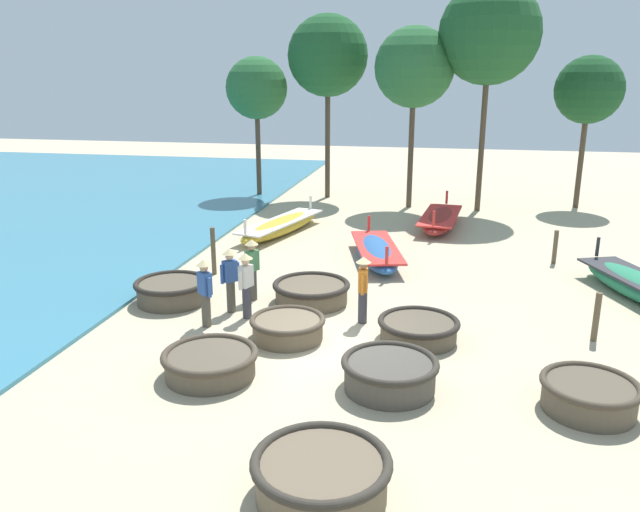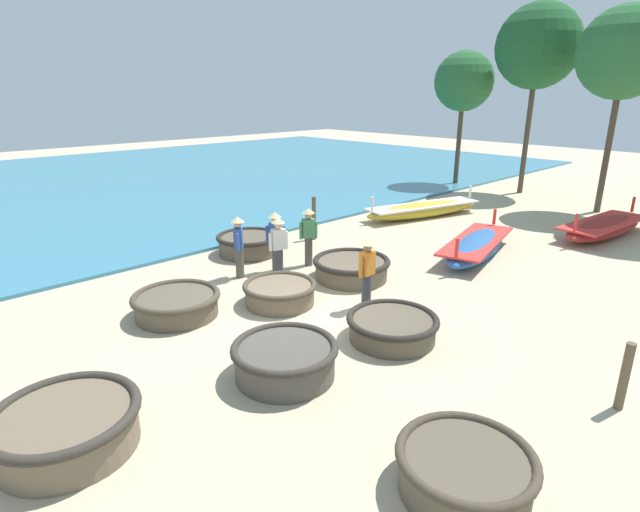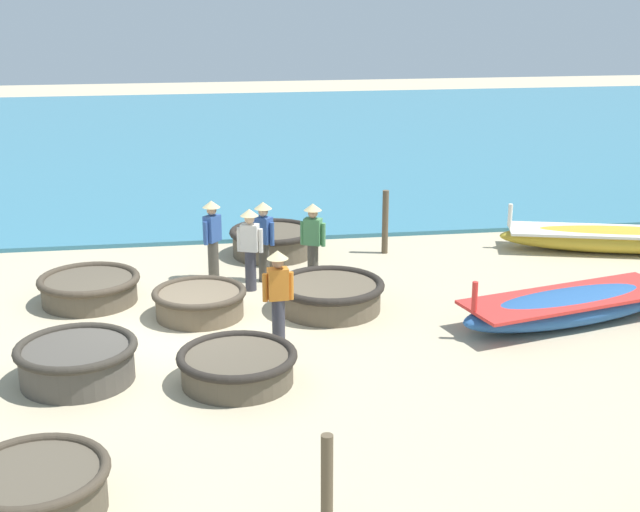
% 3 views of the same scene
% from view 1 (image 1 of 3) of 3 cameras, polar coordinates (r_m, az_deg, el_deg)
% --- Properties ---
extents(ground_plane, '(80.00, 80.00, 0.00)m').
position_cam_1_polar(ground_plane, '(13.95, 0.46, -8.35)').
color(ground_plane, '#BCAD8C').
extents(coracle_far_left, '(1.87, 1.87, 0.62)m').
position_cam_1_polar(coracle_far_left, '(12.16, 6.39, -10.58)').
color(coracle_far_left, '#4C473F').
rests_on(coracle_far_left, ground).
extents(coracle_beside_post, '(1.94, 1.94, 0.53)m').
position_cam_1_polar(coracle_beside_post, '(12.80, -10.01, -9.54)').
color(coracle_beside_post, brown).
rests_on(coracle_beside_post, ground).
extents(coracle_center, '(1.74, 1.74, 0.58)m').
position_cam_1_polar(coracle_center, '(12.37, 23.40, -11.54)').
color(coracle_center, brown).
rests_on(coracle_center, ground).
extents(coracle_far_right, '(1.86, 1.86, 0.51)m').
position_cam_1_polar(coracle_far_right, '(14.37, 8.99, -6.57)').
color(coracle_far_right, brown).
rests_on(coracle_far_right, ground).
extents(coracle_upturned, '(2.05, 2.05, 0.57)m').
position_cam_1_polar(coracle_upturned, '(16.46, -0.80, -3.25)').
color(coracle_upturned, brown).
rests_on(coracle_upturned, ground).
extents(coracle_nearest, '(2.03, 2.03, 0.65)m').
position_cam_1_polar(coracle_nearest, '(9.36, 0.12, -19.41)').
color(coracle_nearest, brown).
rests_on(coracle_nearest, ground).
extents(coracle_front_left, '(1.95, 1.95, 0.61)m').
position_cam_1_polar(coracle_front_left, '(16.94, -13.41, -3.06)').
color(coracle_front_left, brown).
rests_on(coracle_front_left, ground).
extents(coracle_front_right, '(1.73, 1.73, 0.53)m').
position_cam_1_polar(coracle_front_right, '(14.29, -2.98, -6.50)').
color(coracle_front_right, brown).
rests_on(coracle_front_right, ground).
extents(long_boat_red_hull, '(2.26, 4.57, 1.04)m').
position_cam_1_polar(long_boat_red_hull, '(20.21, 5.20, 0.39)').
color(long_boat_red_hull, '#285693').
rests_on(long_boat_red_hull, ground).
extents(long_boat_blue_hull, '(1.74, 4.68, 1.11)m').
position_cam_1_polar(long_boat_blue_hull, '(24.98, 10.92, 3.27)').
color(long_boat_blue_hull, maroon).
rests_on(long_boat_blue_hull, ground).
extents(long_boat_green_hull, '(2.68, 4.54, 1.17)m').
position_cam_1_polar(long_boat_green_hull, '(18.89, 27.14, -2.43)').
color(long_boat_green_hull, '#237551').
rests_on(long_boat_green_hull, ground).
extents(long_boat_ochre_hull, '(2.42, 5.38, 1.05)m').
position_cam_1_polar(long_boat_ochre_hull, '(23.67, -3.59, 2.78)').
color(long_boat_ochre_hull, gold).
rests_on(long_boat_ochre_hull, ground).
extents(fisherman_standing_left, '(0.40, 0.41, 1.67)m').
position_cam_1_polar(fisherman_standing_left, '(15.78, -8.22, -1.82)').
color(fisherman_standing_left, '#4C473D').
rests_on(fisherman_standing_left, ground).
extents(fisherman_standing_right, '(0.36, 0.53, 1.67)m').
position_cam_1_polar(fisherman_standing_right, '(14.97, 3.95, -2.70)').
color(fisherman_standing_right, '#383842').
rests_on(fisherman_standing_right, ground).
extents(fisherman_crouching, '(0.36, 0.49, 1.67)m').
position_cam_1_polar(fisherman_crouching, '(16.57, -6.22, -0.87)').
color(fisherman_crouching, '#4C473D').
rests_on(fisherman_crouching, ground).
extents(fisherman_by_coracle, '(0.43, 0.39, 1.67)m').
position_cam_1_polar(fisherman_by_coracle, '(14.97, -10.47, -2.94)').
color(fisherman_by_coracle, '#4C473D').
rests_on(fisherman_by_coracle, ground).
extents(fisherman_hauling, '(0.36, 0.50, 1.67)m').
position_cam_1_polar(fisherman_hauling, '(15.33, -6.77, -2.30)').
color(fisherman_hauling, '#383842').
rests_on(fisherman_hauling, ground).
extents(mooring_post_mid_beach, '(0.14, 0.14, 1.08)m').
position_cam_1_polar(mooring_post_mid_beach, '(21.17, 20.70, 0.78)').
color(mooring_post_mid_beach, brown).
rests_on(mooring_post_mid_beach, ground).
extents(mooring_post_inland, '(0.14, 0.14, 1.45)m').
position_cam_1_polar(mooring_post_inland, '(18.94, -9.72, 0.45)').
color(mooring_post_inland, brown).
rests_on(mooring_post_inland, ground).
extents(mooring_post_shoreline, '(0.14, 0.14, 1.15)m').
position_cam_1_polar(mooring_post_shoreline, '(15.38, 23.95, -5.11)').
color(mooring_post_shoreline, brown).
rests_on(mooring_post_shoreline, ground).
extents(tree_rightmost, '(2.93, 2.93, 6.67)m').
position_cam_1_polar(tree_rightmost, '(30.73, -5.82, 14.99)').
color(tree_rightmost, '#4C3D2D').
rests_on(tree_rightmost, ground).
extents(tree_tall_back, '(2.91, 2.91, 6.63)m').
position_cam_1_polar(tree_tall_back, '(30.22, 23.37, 13.72)').
color(tree_tall_back, '#4C3D2D').
rests_on(tree_tall_back, ground).
extents(tree_center, '(3.74, 3.74, 8.53)m').
position_cam_1_polar(tree_center, '(30.33, 0.72, 17.81)').
color(tree_center, '#4C3D2D').
rests_on(tree_center, ground).
extents(tree_leftmost, '(4.19, 4.19, 9.54)m').
position_cam_1_polar(tree_leftmost, '(28.07, 15.25, 19.02)').
color(tree_leftmost, '#4C3D2D').
rests_on(tree_leftmost, ground).
extents(tree_right_mid, '(3.44, 3.44, 7.84)m').
position_cam_1_polar(tree_right_mid, '(28.21, 8.61, 16.66)').
color(tree_right_mid, '#4C3D2D').
rests_on(tree_right_mid, ground).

